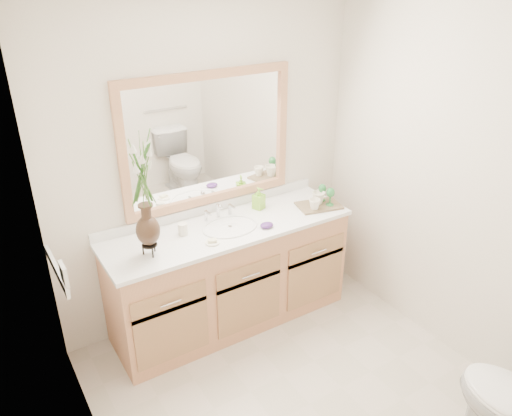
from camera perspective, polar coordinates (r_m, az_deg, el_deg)
floor at (r=3.44m, az=6.11°, el=-21.40°), size 2.60×2.60×0.00m
wall_back at (r=3.67m, az=-5.46°, el=4.81°), size 2.40×0.02×2.40m
wall_left at (r=2.24m, az=-17.98°, el=-11.81°), size 0.02×2.60×2.40m
wall_right at (r=3.50m, az=22.83°, el=1.68°), size 0.02×2.60×2.40m
vanity at (r=3.82m, az=-2.98°, el=-7.77°), size 1.80×0.55×0.80m
counter at (r=3.61m, az=-3.14°, el=-2.29°), size 1.84×0.57×0.03m
sink at (r=3.61m, az=-2.98°, el=-2.95°), size 0.38×0.34×0.23m
mirror at (r=3.59m, az=-5.44°, el=7.75°), size 1.32×0.04×0.97m
switch_plate at (r=2.99m, az=-21.12°, el=-7.03°), size 0.02×0.12×0.12m
flower_vase at (r=3.10m, az=-12.81°, el=2.81°), size 0.18×0.18×0.74m
tumbler at (r=3.50m, az=-8.36°, el=-2.38°), size 0.07×0.07×0.08m
soap_dish at (r=3.39m, az=-5.02°, el=-3.90°), size 0.10×0.10×0.03m
soap_bottle at (r=3.82m, az=0.31°, el=1.00°), size 0.09×0.09×0.16m
purple_dish at (r=3.57m, az=1.24°, el=-1.97°), size 0.11×0.09×0.04m
tray at (r=3.91m, az=7.19°, el=0.28°), size 0.37×0.29×0.02m
mug_left at (r=3.81m, az=6.71°, el=0.48°), size 0.09×0.09×0.09m
mug_right at (r=3.90m, az=7.15°, el=1.21°), size 0.13×0.13×0.10m
goblet_front at (r=3.87m, az=8.51°, el=1.65°), size 0.06×0.06×0.14m
goblet_back at (r=3.94m, az=7.58°, el=2.10°), size 0.06×0.06×0.14m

